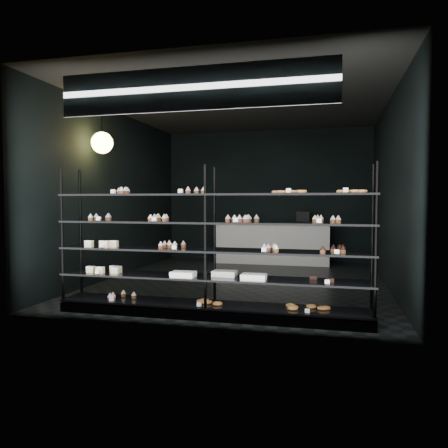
% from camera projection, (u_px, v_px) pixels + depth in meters
% --- Properties ---
extents(room, '(5.01, 6.01, 3.20)m').
position_uv_depth(room, '(243.00, 194.00, 7.87)').
color(room, black).
rests_on(room, ground).
extents(display_shelf, '(4.00, 0.50, 1.91)m').
position_uv_depth(display_shelf, '(208.00, 267.00, 5.53)').
color(display_shelf, black).
rests_on(display_shelf, room).
extents(signage, '(3.30, 0.05, 0.50)m').
position_uv_depth(signage, '(192.00, 89.00, 4.97)').
color(signage, '#0D1041').
rests_on(signage, room).
extents(pendant_lamp, '(0.35, 0.35, 0.91)m').
position_uv_depth(pendant_lamp, '(102.00, 143.00, 7.33)').
color(pendant_lamp, black).
rests_on(pendant_lamp, room).
extents(service_counter, '(2.77, 0.65, 1.23)m').
position_uv_depth(service_counter, '(272.00, 242.00, 10.30)').
color(service_counter, silver).
rests_on(service_counter, room).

